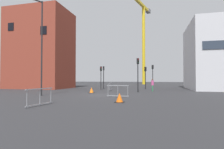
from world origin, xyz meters
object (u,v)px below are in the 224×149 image
(traffic_light_verge, at_px, (104,73))
(traffic_cone_striped, at_px, (91,90))
(construction_crane, at_px, (143,33))
(pedestrian_walking, at_px, (152,84))
(traffic_light_near, at_px, (145,74))
(traffic_light_island, at_px, (101,74))
(traffic_light_far, at_px, (153,73))
(streetlamp_tall, at_px, (40,41))
(traffic_light_corner, at_px, (138,69))
(traffic_cone_by_barrier, at_px, (119,98))

(traffic_light_verge, height_order, traffic_cone_striped, traffic_light_verge)
(construction_crane, xyz_separation_m, pedestrian_walking, (3.08, -29.35, -14.39))
(traffic_light_near, xyz_separation_m, pedestrian_walking, (1.19, -4.70, -1.46))
(traffic_light_island, relative_size, traffic_light_near, 1.01)
(traffic_light_island, bearing_deg, traffic_light_far, 40.21)
(traffic_light_far, xyz_separation_m, traffic_cone_striped, (-6.84, -13.65, -2.49))
(traffic_light_verge, bearing_deg, pedestrian_walking, -31.20)
(streetlamp_tall, bearing_deg, construction_crane, 78.93)
(construction_crane, bearing_deg, traffic_light_island, -100.33)
(traffic_light_verge, relative_size, pedestrian_walking, 2.30)
(traffic_light_island, bearing_deg, construction_crane, 79.67)
(streetlamp_tall, xyz_separation_m, traffic_light_island, (2.64, 11.64, -2.94))
(traffic_light_far, bearing_deg, traffic_cone_striped, -116.62)
(traffic_light_verge, distance_m, traffic_light_island, 2.56)
(traffic_light_far, distance_m, traffic_cone_striped, 15.47)
(traffic_light_corner, height_order, traffic_cone_by_barrier, traffic_light_corner)
(traffic_light_verge, height_order, traffic_light_island, traffic_light_verge)
(traffic_cone_striped, bearing_deg, traffic_light_island, 98.29)
(streetlamp_tall, bearing_deg, traffic_light_near, 55.79)
(traffic_cone_striped, bearing_deg, traffic_cone_by_barrier, -56.98)
(construction_crane, height_order, traffic_cone_striped, construction_crane)
(traffic_light_near, bearing_deg, streetlamp_tall, -124.21)
(streetlamp_tall, xyz_separation_m, traffic_light_near, (9.42, 13.86, -2.95))
(traffic_light_island, distance_m, traffic_cone_by_barrier, 15.81)
(streetlamp_tall, relative_size, traffic_light_corner, 2.21)
(traffic_cone_by_barrier, bearing_deg, traffic_light_near, 86.97)
(construction_crane, xyz_separation_m, traffic_light_far, (2.97, -20.22, -12.55))
(construction_crane, distance_m, pedestrian_walking, 32.83)
(traffic_light_far, distance_m, traffic_light_verge, 9.15)
(pedestrian_walking, distance_m, traffic_cone_striped, 8.32)
(construction_crane, bearing_deg, traffic_cone_by_barrier, -88.61)
(construction_crane, relative_size, traffic_light_near, 6.71)
(traffic_light_far, xyz_separation_m, traffic_light_verge, (-8.18, -4.11, -0.22))
(traffic_cone_striped, relative_size, traffic_cone_by_barrier, 0.99)
(traffic_light_verge, relative_size, traffic_light_near, 1.07)
(traffic_light_near, bearing_deg, traffic_cone_by_barrier, -93.03)
(traffic_light_verge, relative_size, traffic_cone_by_barrier, 5.66)
(traffic_light_far, xyz_separation_m, traffic_light_near, (-1.08, -4.43, -0.37))
(pedestrian_walking, bearing_deg, construction_crane, 96.00)
(traffic_light_corner, xyz_separation_m, traffic_cone_by_barrier, (-0.34, -10.02, -2.52))
(traffic_light_corner, relative_size, traffic_light_island, 1.18)
(traffic_light_corner, distance_m, traffic_light_island, 7.70)
(traffic_light_verge, distance_m, traffic_cone_striped, 9.90)
(traffic_light_corner, bearing_deg, traffic_light_island, 144.23)
(traffic_light_verge, relative_size, traffic_light_island, 1.06)
(traffic_light_verge, bearing_deg, traffic_light_corner, -47.03)
(traffic_light_far, relative_size, traffic_light_near, 1.17)
(streetlamp_tall, relative_size, traffic_light_verge, 2.46)
(traffic_light_corner, xyz_separation_m, traffic_cone_striped, (-5.22, -2.51, -2.52))
(traffic_light_near, height_order, traffic_cone_by_barrier, traffic_light_near)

